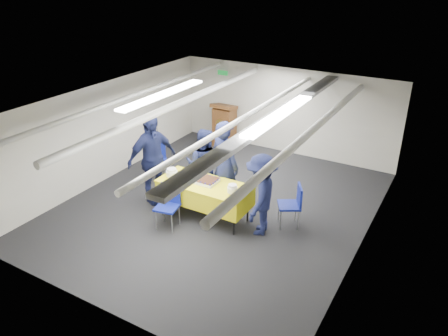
% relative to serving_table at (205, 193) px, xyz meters
% --- Properties ---
extents(ground, '(7.00, 7.00, 0.00)m').
position_rel_serving_table_xyz_m(ground, '(0.01, 0.49, -0.56)').
color(ground, black).
rests_on(ground, ground).
extents(room_shell, '(6.00, 7.00, 2.30)m').
position_rel_serving_table_xyz_m(room_shell, '(0.10, 0.90, 1.25)').
color(room_shell, beige).
rests_on(room_shell, ground).
extents(serving_table, '(1.89, 0.82, 0.77)m').
position_rel_serving_table_xyz_m(serving_table, '(0.00, 0.00, 0.00)').
color(serving_table, black).
rests_on(serving_table, ground).
extents(sheet_cake, '(0.49, 0.38, 0.09)m').
position_rel_serving_table_xyz_m(sheet_cake, '(-0.01, 0.05, 0.25)').
color(sheet_cake, white).
rests_on(sheet_cake, serving_table).
extents(plate_stack_left, '(0.23, 0.23, 0.16)m').
position_rel_serving_table_xyz_m(plate_stack_left, '(-0.76, -0.05, 0.28)').
color(plate_stack_left, white).
rests_on(plate_stack_left, serving_table).
extents(plate_stack_right, '(0.20, 0.20, 0.16)m').
position_rel_serving_table_xyz_m(plate_stack_right, '(0.66, -0.05, 0.29)').
color(plate_stack_right, white).
rests_on(plate_stack_right, serving_table).
extents(podium, '(0.62, 0.53, 1.25)m').
position_rel_serving_table_xyz_m(podium, '(-1.59, 3.53, 0.05)').
color(podium, brown).
rests_on(podium, ground).
extents(chair_near, '(0.49, 0.49, 0.87)m').
position_rel_serving_table_xyz_m(chair_near, '(-0.44, -0.61, -0.03)').
color(chair_near, gray).
rests_on(chair_near, ground).
extents(chair_right, '(0.57, 0.57, 0.87)m').
position_rel_serving_table_xyz_m(chair_right, '(1.66, 0.59, -0.03)').
color(chair_right, gray).
rests_on(chair_right, ground).
extents(chair_left, '(0.59, 0.59, 0.87)m').
position_rel_serving_table_xyz_m(chair_left, '(-1.94, 0.96, -0.03)').
color(chair_left, gray).
rests_on(chair_left, ground).
extents(sailor_a, '(0.80, 0.64, 1.91)m').
position_rel_serving_table_xyz_m(sailor_a, '(0.13, 0.58, 0.40)').
color(sailor_a, black).
rests_on(sailor_a, ground).
extents(sailor_b, '(0.93, 0.82, 1.61)m').
position_rel_serving_table_xyz_m(sailor_b, '(-0.46, 0.68, 0.24)').
color(sailor_b, black).
rests_on(sailor_b, ground).
extents(sailor_c, '(0.82, 1.24, 1.96)m').
position_rel_serving_table_xyz_m(sailor_c, '(-1.32, 0.03, 0.42)').
color(sailor_c, black).
rests_on(sailor_c, ground).
extents(sailor_d, '(0.78, 1.13, 1.61)m').
position_rel_serving_table_xyz_m(sailor_d, '(1.20, 0.06, 0.25)').
color(sailor_d, black).
rests_on(sailor_d, ground).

